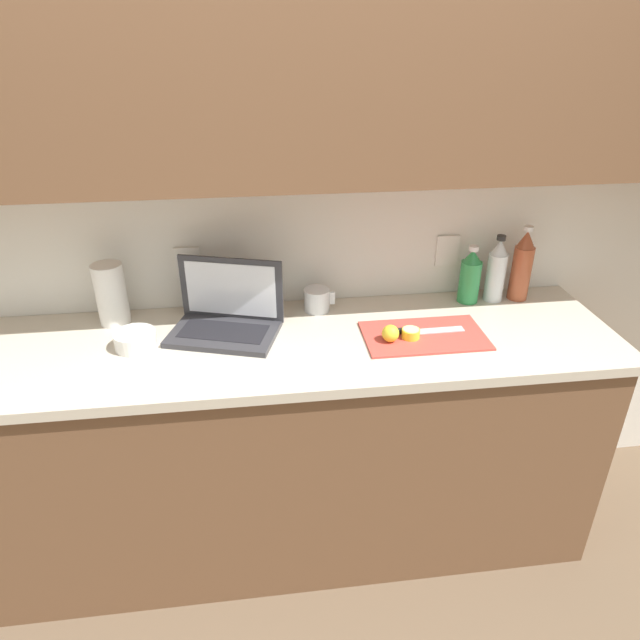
{
  "coord_description": "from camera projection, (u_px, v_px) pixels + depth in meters",
  "views": [
    {
      "loc": [
        -0.09,
        -1.68,
        1.89
      ],
      "look_at": [
        0.13,
        -0.01,
        0.99
      ],
      "focal_mm": 32.0,
      "sensor_mm": 36.0,
      "label": 1
    }
  ],
  "objects": [
    {
      "name": "ground_plane",
      "position": [
        289.0,
        531.0,
        2.37
      ],
      "size": [
        12.0,
        12.0,
        0.0
      ],
      "primitive_type": "plane",
      "color": "brown",
      "rests_on": "ground"
    },
    {
      "name": "wall_back",
      "position": [
        271.0,
        133.0,
        1.85
      ],
      "size": [
        5.2,
        0.38,
        2.6
      ],
      "color": "white",
      "rests_on": "ground_plane"
    },
    {
      "name": "counter_unit",
      "position": [
        281.0,
        444.0,
        2.15
      ],
      "size": [
        2.33,
        0.62,
        0.91
      ],
      "color": "brown",
      "rests_on": "ground_plane"
    },
    {
      "name": "laptop",
      "position": [
        227.0,
        315.0,
        1.98
      ],
      "size": [
        0.42,
        0.33,
        0.25
      ],
      "rotation": [
        0.0,
        0.0,
        -0.31
      ],
      "color": "#333338",
      "rests_on": "counter_unit"
    },
    {
      "name": "cutting_board",
      "position": [
        424.0,
        336.0,
        1.97
      ],
      "size": [
        0.42,
        0.25,
        0.01
      ],
      "primitive_type": "cube",
      "color": "#D1473D",
      "rests_on": "counter_unit"
    },
    {
      "name": "knife",
      "position": [
        411.0,
        331.0,
        1.97
      ],
      "size": [
        0.28,
        0.04,
        0.02
      ],
      "rotation": [
        0.0,
        0.0,
        0.02
      ],
      "color": "silver",
      "rests_on": "cutting_board"
    },
    {
      "name": "lemon_half_cut",
      "position": [
        411.0,
        333.0,
        1.94
      ],
      "size": [
        0.06,
        0.06,
        0.03
      ],
      "color": "yellow",
      "rests_on": "cutting_board"
    },
    {
      "name": "lemon_whole_beside",
      "position": [
        390.0,
        333.0,
        1.91
      ],
      "size": [
        0.06,
        0.06,
        0.06
      ],
      "color": "yellow",
      "rests_on": "cutting_board"
    },
    {
      "name": "bottle_green_soda",
      "position": [
        470.0,
        277.0,
        2.17
      ],
      "size": [
        0.08,
        0.08,
        0.23
      ],
      "color": "#2D934C",
      "rests_on": "counter_unit"
    },
    {
      "name": "bottle_oil_tall",
      "position": [
        496.0,
        271.0,
        2.17
      ],
      "size": [
        0.07,
        0.07,
        0.26
      ],
      "color": "silver",
      "rests_on": "counter_unit"
    },
    {
      "name": "bottle_water_clear",
      "position": [
        522.0,
        266.0,
        2.18
      ],
      "size": [
        0.08,
        0.08,
        0.29
      ],
      "color": "#A34C2D",
      "rests_on": "counter_unit"
    },
    {
      "name": "measuring_cup",
      "position": [
        317.0,
        300.0,
        2.13
      ],
      "size": [
        0.12,
        0.1,
        0.09
      ],
      "color": "silver",
      "rests_on": "counter_unit"
    },
    {
      "name": "bowl_white",
      "position": [
        135.0,
        340.0,
        1.89
      ],
      "size": [
        0.14,
        0.14,
        0.06
      ],
      "color": "white",
      "rests_on": "counter_unit"
    },
    {
      "name": "paper_towel_roll",
      "position": [
        111.0,
        294.0,
        2.01
      ],
      "size": [
        0.11,
        0.11,
        0.22
      ],
      "color": "white",
      "rests_on": "counter_unit"
    }
  ]
}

